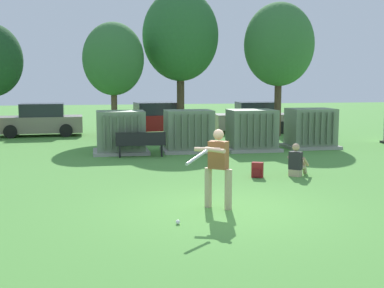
% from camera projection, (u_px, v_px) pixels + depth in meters
% --- Properties ---
extents(ground_plane, '(96.00, 96.00, 0.00)m').
position_uv_depth(ground_plane, '(224.00, 209.00, 11.10)').
color(ground_plane, '#51933D').
extents(transformer_west, '(2.10, 1.70, 1.62)m').
position_uv_depth(transformer_west, '(121.00, 133.00, 19.49)').
color(transformer_west, '#9E9B93').
rests_on(transformer_west, ground).
extents(transformer_mid_west, '(2.10, 1.70, 1.62)m').
position_uv_depth(transformer_mid_west, '(189.00, 131.00, 19.98)').
color(transformer_mid_west, '#9E9B93').
rests_on(transformer_mid_west, ground).
extents(transformer_mid_east, '(2.10, 1.70, 1.62)m').
position_uv_depth(transformer_mid_east, '(252.00, 131.00, 20.32)').
color(transformer_mid_east, '#9E9B93').
rests_on(transformer_mid_east, ground).
extents(transformer_east, '(2.10, 1.70, 1.62)m').
position_uv_depth(transformer_east, '(311.00, 129.00, 21.10)').
color(transformer_east, '#9E9B93').
rests_on(transformer_east, ground).
extents(park_bench, '(1.82, 0.50, 0.92)m').
position_uv_depth(park_bench, '(141.00, 142.00, 18.55)').
color(park_bench, black).
rests_on(park_bench, ground).
extents(batter, '(1.20, 1.41, 1.74)m').
position_uv_depth(batter, '(217.00, 165.00, 11.03)').
color(batter, tan).
rests_on(batter, ground).
extents(sports_ball, '(0.09, 0.09, 0.09)m').
position_uv_depth(sports_ball, '(178.00, 222.00, 9.95)').
color(sports_ball, white).
rests_on(sports_ball, ground).
extents(seated_spectator, '(0.73, 0.75, 0.96)m').
position_uv_depth(seated_spectator, '(297.00, 163.00, 14.97)').
color(seated_spectator, tan).
rests_on(seated_spectator, ground).
extents(backpack, '(0.38, 0.36, 0.44)m').
position_uv_depth(backpack, '(257.00, 170.00, 14.70)').
color(backpack, maroon).
rests_on(backpack, ground).
extents(tree_center_left, '(2.85, 2.85, 5.46)m').
position_uv_depth(tree_center_left, '(113.00, 59.00, 23.82)').
color(tree_center_left, brown).
rests_on(tree_center_left, ground).
extents(tree_center_right, '(3.77, 3.77, 7.20)m').
position_uv_depth(tree_center_right, '(180.00, 36.00, 25.33)').
color(tree_center_right, '#4C3828').
rests_on(tree_center_right, ground).
extents(tree_right, '(3.43, 3.43, 6.55)m').
position_uv_depth(tree_right, '(279.00, 45.00, 25.05)').
color(tree_right, '#4C3828').
rests_on(tree_right, ground).
extents(parked_car_leftmost, '(4.25, 2.02, 1.62)m').
position_uv_depth(parked_car_leftmost, '(40.00, 121.00, 25.63)').
color(parked_car_leftmost, gray).
rests_on(parked_car_leftmost, ground).
extents(parked_car_left_of_center, '(4.38, 2.31, 1.62)m').
position_uv_depth(parked_car_left_of_center, '(154.00, 119.00, 26.74)').
color(parked_car_left_of_center, maroon).
rests_on(parked_car_left_of_center, ground).
extents(parked_car_right_of_center, '(4.27, 2.07, 1.62)m').
position_uv_depth(parked_car_right_of_center, '(255.00, 118.00, 27.29)').
color(parked_car_right_of_center, gray).
rests_on(parked_car_right_of_center, ground).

